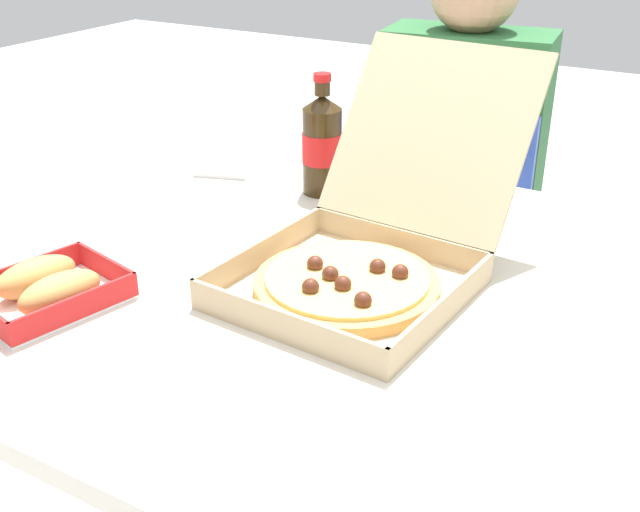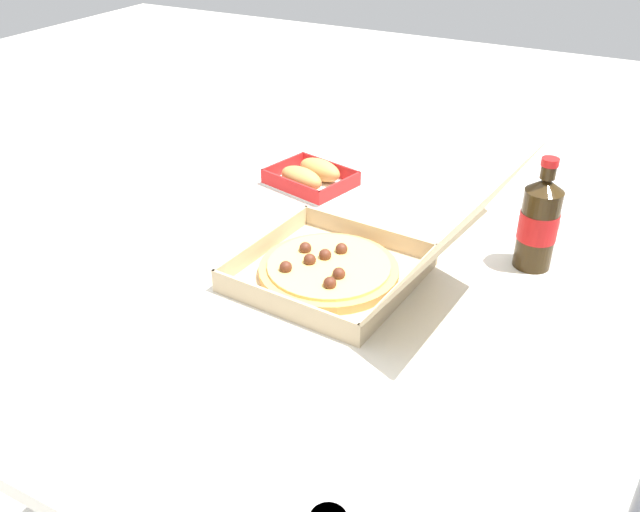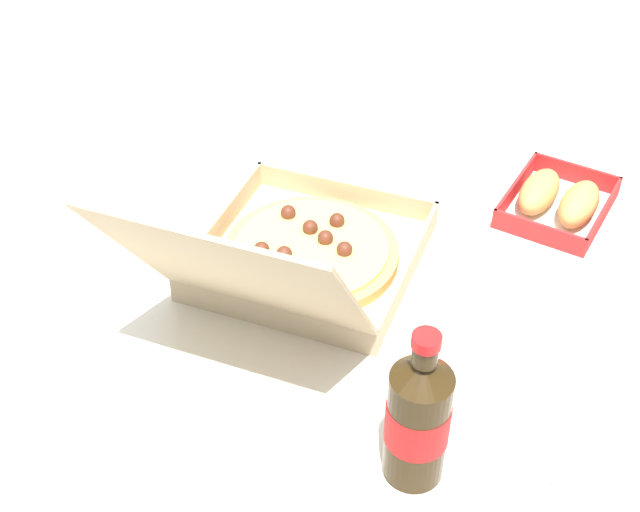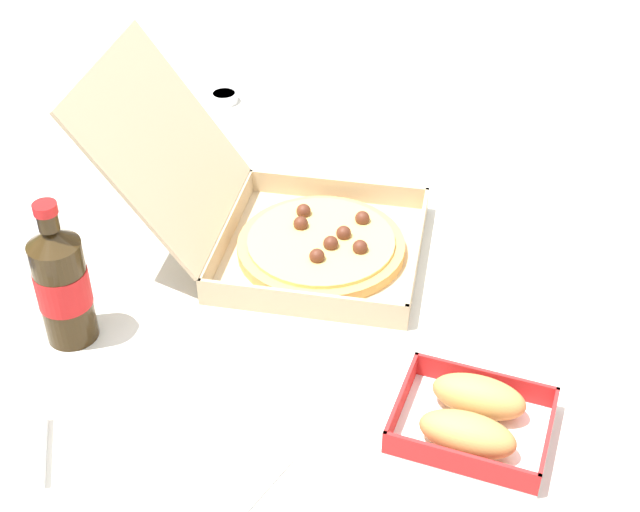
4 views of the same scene
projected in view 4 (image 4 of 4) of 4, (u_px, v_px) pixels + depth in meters
dining_table at (296, 299)px, 1.43m from camera, size 1.31×1.00×0.73m
pizza_box_open at (293, 228)px, 1.39m from camera, size 0.34×0.51×0.30m
bread_side_box at (473, 418)px, 1.10m from camera, size 0.19×0.22×0.06m
cola_bottle at (62, 283)px, 1.20m from camera, size 0.07×0.07×0.22m
paper_menu at (189, 491)px, 1.04m from camera, size 0.26×0.23×0.00m
dipping_sauce_cup at (224, 97)px, 1.81m from camera, size 0.06×0.06×0.02m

